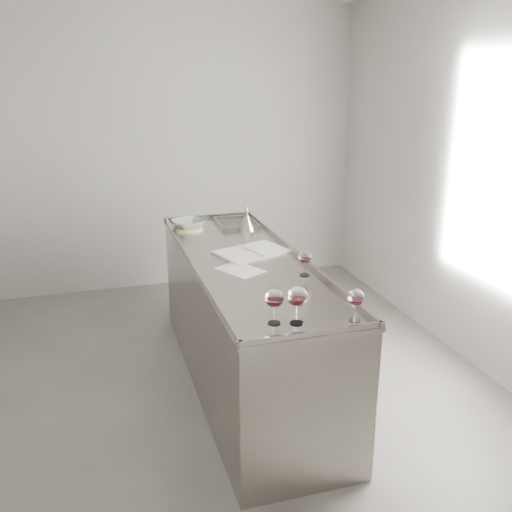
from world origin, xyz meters
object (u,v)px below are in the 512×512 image
object	(u,v)px
wine_glass_middle	(297,297)
ceramic_bowl	(188,224)
wine_glass_left	(275,299)
wine_glass_small	(305,258)
notebook	(252,252)
wine_funnel	(247,223)
wine_glass_right	(356,298)
counter	(246,324)

from	to	relation	value
wine_glass_middle	ceramic_bowl	size ratio (longest dim) A/B	0.82
wine_glass_left	wine_glass_small	size ratio (longest dim) A/B	1.19
ceramic_bowl	notebook	bearing A→B (deg)	-66.07
wine_glass_middle	wine_funnel	distance (m)	1.77
wine_glass_right	ceramic_bowl	size ratio (longest dim) A/B	0.70
counter	wine_glass_middle	bearing A→B (deg)	-91.30
wine_glass_middle	wine_glass_right	size ratio (longest dim) A/B	1.17
wine_glass_middle	wine_funnel	world-z (taller)	wine_funnel
wine_funnel	ceramic_bowl	bearing A→B (deg)	161.95
wine_glass_left	notebook	xyz separation A→B (m)	(0.22, 1.15, -0.13)
wine_glass_middle	wine_glass_right	bearing A→B (deg)	-10.01
counter	ceramic_bowl	distance (m)	1.04
wine_glass_middle	counter	bearing A→B (deg)	88.70
notebook	ceramic_bowl	xyz separation A→B (m)	(-0.32, 0.72, 0.04)
counter	notebook	bearing A→B (deg)	60.98
wine_glass_small	ceramic_bowl	xyz separation A→B (m)	(-0.51, 1.25, -0.06)
counter	ceramic_bowl	bearing A→B (deg)	104.95
wine_glass_middle	ceramic_bowl	world-z (taller)	wine_glass_middle
counter	wine_glass_right	size ratio (longest dim) A/B	13.95
counter	wine_glass_left	xyz separation A→B (m)	(-0.13, -1.00, 0.60)
wine_funnel	wine_glass_right	bearing A→B (deg)	-88.03
counter	wine_glass_right	xyz separation A→B (m)	(0.27, -1.08, 0.59)
wine_glass_small	wine_funnel	distance (m)	1.11
wine_glass_left	notebook	world-z (taller)	wine_glass_left
wine_glass_middle	notebook	bearing A→B (deg)	84.73
notebook	counter	bearing A→B (deg)	-137.85
wine_glass_small	notebook	xyz separation A→B (m)	(-0.19, 0.53, -0.11)
wine_funnel	counter	bearing A→B (deg)	-106.28
wine_glass_small	ceramic_bowl	bearing A→B (deg)	112.06
counter	wine_funnel	world-z (taller)	wine_funnel
wine_glass_small	notebook	distance (m)	0.58
counter	notebook	xyz separation A→B (m)	(0.09, 0.15, 0.47)
wine_glass_middle	wine_glass_small	world-z (taller)	wine_glass_middle
wine_glass_middle	wine_glass_small	distance (m)	0.71
wine_glass_left	wine_glass_right	distance (m)	0.42
notebook	ceramic_bowl	world-z (taller)	ceramic_bowl
wine_glass_middle	wine_funnel	xyz separation A→B (m)	(0.24, 1.76, -0.08)
wine_glass_middle	notebook	size ratio (longest dim) A/B	0.36
counter	wine_glass_small	bearing A→B (deg)	-54.14
wine_glass_middle	ceramic_bowl	xyz separation A→B (m)	(-0.21, 1.90, -0.09)
counter	wine_funnel	distance (m)	0.93
wine_glass_small	wine_funnel	world-z (taller)	wine_funnel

